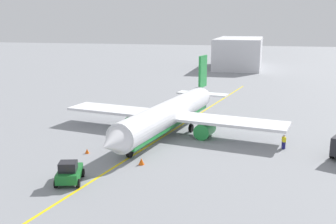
# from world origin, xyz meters

# --- Properties ---
(ground_plane) EXTENTS (400.00, 400.00, 0.00)m
(ground_plane) POSITION_xyz_m (0.00, 0.00, 0.00)
(ground_plane) COLOR gray
(airplane) EXTENTS (33.42, 31.73, 9.46)m
(airplane) POSITION_xyz_m (-0.53, 0.10, 2.56)
(airplane) COLOR white
(airplane) RESTS_ON ground
(pushback_tug) EXTENTS (4.01, 3.14, 2.20)m
(pushback_tug) POSITION_xyz_m (18.53, -5.26, 1.01)
(pushback_tug) COLOR #196B28
(pushback_tug) RESTS_ON ground
(refueling_worker) EXTENTS (0.60, 0.50, 1.71)m
(refueling_worker) POSITION_xyz_m (3.23, 15.02, 0.82)
(refueling_worker) COLOR navy
(refueling_worker) RESTS_ON ground
(safety_cone_nose) EXTENTS (0.65, 0.65, 0.72)m
(safety_cone_nose) POSITION_xyz_m (12.37, -0.02, 0.36)
(safety_cone_nose) COLOR #F2590F
(safety_cone_nose) RESTS_ON ground
(safety_cone_wingtip) EXTENTS (0.50, 0.50, 0.55)m
(safety_cone_wingtip) POSITION_xyz_m (10.26, -7.23, 0.28)
(safety_cone_wingtip) COLOR #F2590F
(safety_cone_wingtip) RESTS_ON ground
(distant_hangar) EXTENTS (29.27, 14.75, 9.53)m
(distant_hangar) POSITION_xyz_m (-81.73, 4.65, 4.76)
(distant_hangar) COLOR silver
(distant_hangar) RESTS_ON ground
(taxi_line_marking) EXTENTS (86.21, 16.43, 0.01)m
(taxi_line_marking) POSITION_xyz_m (0.00, 0.00, 0.01)
(taxi_line_marking) COLOR yellow
(taxi_line_marking) RESTS_ON ground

